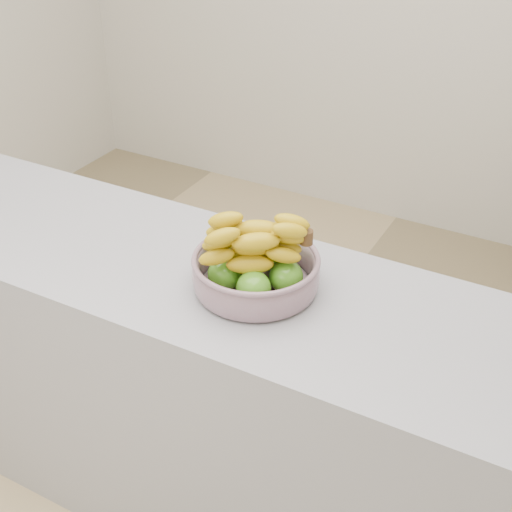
{
  "coord_description": "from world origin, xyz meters",
  "views": [
    {
      "loc": [
        1.0,
        -1.48,
        1.98
      ],
      "look_at": [
        0.26,
        -0.13,
        1.0
      ],
      "focal_mm": 50.0,
      "sensor_mm": 36.0,
      "label": 1
    }
  ],
  "objects": [
    {
      "name": "ground",
      "position": [
        0.0,
        0.0,
        0.0
      ],
      "size": [
        4.0,
        4.0,
        0.0
      ],
      "primitive_type": "plane",
      "color": "tan",
      "rests_on": "ground"
    },
    {
      "name": "counter",
      "position": [
        0.0,
        -0.13,
        0.45
      ],
      "size": [
        2.0,
        0.6,
        0.9
      ],
      "primitive_type": "cube",
      "color": "gray",
      "rests_on": "ground"
    },
    {
      "name": "fruit_bowl",
      "position": [
        0.26,
        -0.13,
        0.97
      ],
      "size": [
        0.33,
        0.33,
        0.2
      ],
      "rotation": [
        0.0,
        0.0,
        0.43
      ],
      "color": "#959DB3",
      "rests_on": "counter"
    }
  ]
}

